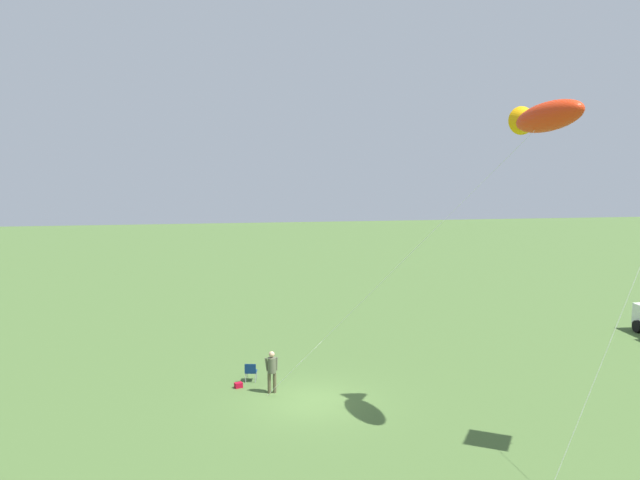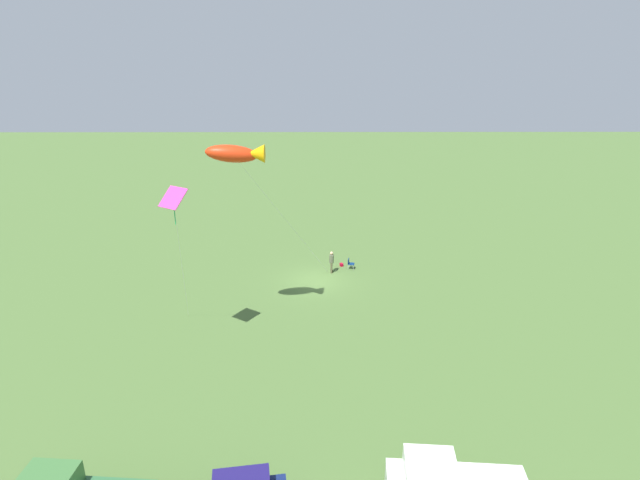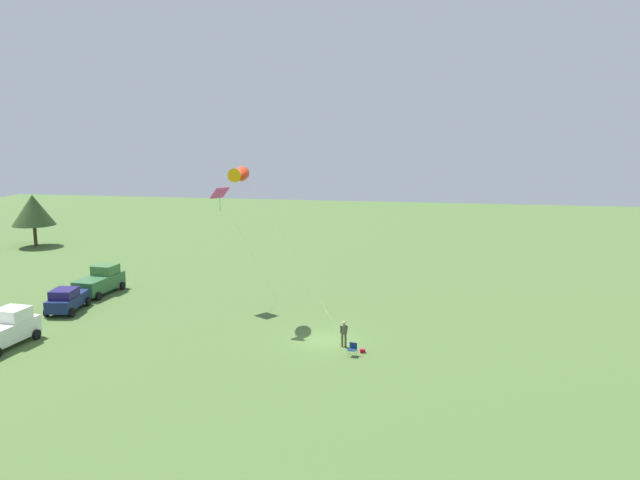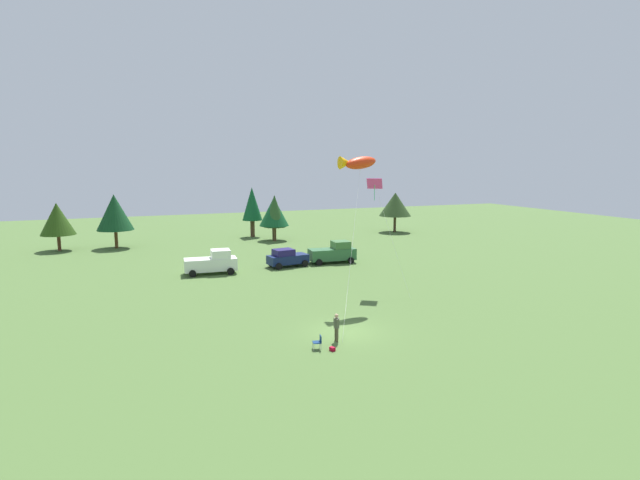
{
  "view_description": "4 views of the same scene",
  "coord_description": "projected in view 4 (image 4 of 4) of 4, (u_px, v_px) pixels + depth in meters",
  "views": [
    {
      "loc": [
        23.32,
        -3.79,
        9.15
      ],
      "look_at": [
        -1.74,
        0.66,
        6.17
      ],
      "focal_mm": 35.0,
      "sensor_mm": 36.0,
      "label": 1
    },
    {
      "loc": [
        -0.08,
        34.0,
        15.62
      ],
      "look_at": [
        -0.26,
        -0.01,
        3.21
      ],
      "focal_mm": 28.0,
      "sensor_mm": 36.0,
      "label": 2
    },
    {
      "loc": [
        -39.62,
        -6.69,
        14.14
      ],
      "look_at": [
        0.18,
        0.39,
        6.8
      ],
      "focal_mm": 35.0,
      "sensor_mm": 36.0,
      "label": 3
    },
    {
      "loc": [
        -12.88,
        -28.03,
        10.74
      ],
      "look_at": [
        -1.7,
        -0.11,
        6.1
      ],
      "focal_mm": 28.0,
      "sensor_mm": 36.0,
      "label": 4
    }
  ],
  "objects": [
    {
      "name": "person_kite_flyer",
      "position": [
        336.0,
        325.0,
        30.19
      ],
      "size": [
        0.35,
        0.53,
        1.74
      ],
      "rotation": [
        0.0,
        0.0,
        3.18
      ],
      "color": "brown",
      "rests_on": "ground"
    },
    {
      "name": "truck_white_pickup",
      "position": [
        212.0,
        263.0,
        48.89
      ],
      "size": [
        5.14,
        2.73,
        2.34
      ],
      "rotation": [
        0.0,
        0.0,
        -0.08
      ],
      "color": "white",
      "rests_on": "ground"
    },
    {
      "name": "folding_chair",
      "position": [
        318.0,
        341.0,
        29.03
      ],
      "size": [
        0.57,
        0.57,
        0.82
      ],
      "rotation": [
        0.0,
        0.0,
        2.93
      ],
      "color": "navy",
      "rests_on": "ground"
    },
    {
      "name": "truck_green_flatbed",
      "position": [
        334.0,
        253.0,
        54.31
      ],
      "size": [
        5.13,
        2.71,
        2.34
      ],
      "rotation": [
        0.0,
        0.0,
        -0.07
      ],
      "color": "#2F6338",
      "rests_on": "ground"
    },
    {
      "name": "kite_diamond_rainbow",
      "position": [
        375.0,
        185.0,
        42.21
      ],
      "size": [
        1.91,
        5.12,
        9.48
      ],
      "color": "#E2399C",
      "rests_on": "ground"
    },
    {
      "name": "car_navy_hatch",
      "position": [
        287.0,
        258.0,
        52.17
      ],
      "size": [
        4.41,
        2.7,
        1.89
      ],
      "rotation": [
        0.0,
        0.0,
        3.28
      ],
      "color": "#13204D",
      "rests_on": "ground"
    },
    {
      "name": "ground_plane",
      "position": [
        344.0,
        332.0,
        32.09
      ],
      "size": [
        160.0,
        160.0,
        0.0
      ],
      "primitive_type": "plane",
      "color": "#486731"
    },
    {
      "name": "kite_large_fish",
      "position": [
        357.0,
        163.0,
        38.45
      ],
      "size": [
        7.01,
        9.55,
        11.41
      ],
      "color": "red",
      "rests_on": "ground"
    },
    {
      "name": "backpack_on_grass",
      "position": [
        332.0,
        349.0,
        28.82
      ],
      "size": [
        0.31,
        0.37,
        0.22
      ],
      "primitive_type": "cube",
      "rotation": [
        0.0,
        0.0,
        1.9
      ],
      "color": "#B00B24",
      "rests_on": "ground"
    },
    {
      "name": "treeline_distant",
      "position": [
        237.0,
        210.0,
        68.91
      ],
      "size": [
        51.87,
        8.11,
        7.29
      ],
      "color": "#562F1E",
      "rests_on": "ground"
    }
  ]
}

